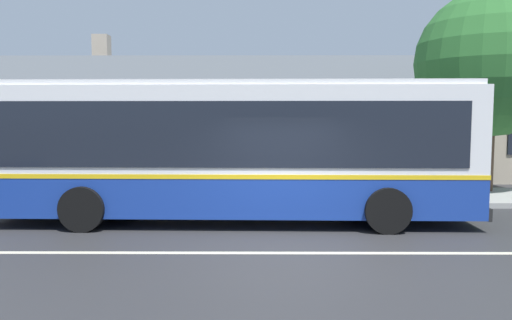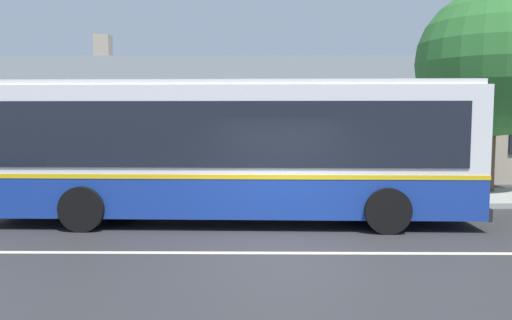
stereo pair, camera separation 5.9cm
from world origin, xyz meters
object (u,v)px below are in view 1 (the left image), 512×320
object	(u,v)px
street_tree_primary	(490,63)
bus_stop_sign	(440,148)
transit_bus	(230,147)
bench_by_building	(28,181)

from	to	relation	value
street_tree_primary	bus_stop_sign	world-z (taller)	street_tree_primary
transit_bus	bus_stop_sign	xyz separation A→B (m)	(5.79, 2.09, -0.14)
transit_bus	bench_by_building	size ratio (longest dim) A/B	6.55
street_tree_primary	bus_stop_sign	size ratio (longest dim) A/B	2.71
transit_bus	bus_stop_sign	size ratio (longest dim) A/B	4.79
street_tree_primary	bus_stop_sign	distance (m)	3.85
bench_by_building	street_tree_primary	distance (m)	14.73
bench_by_building	street_tree_primary	xyz separation A→B (m)	(14.25, 0.98, 3.61)
transit_bus	street_tree_primary	bearing A→B (deg)	26.44
transit_bus	bus_stop_sign	world-z (taller)	transit_bus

